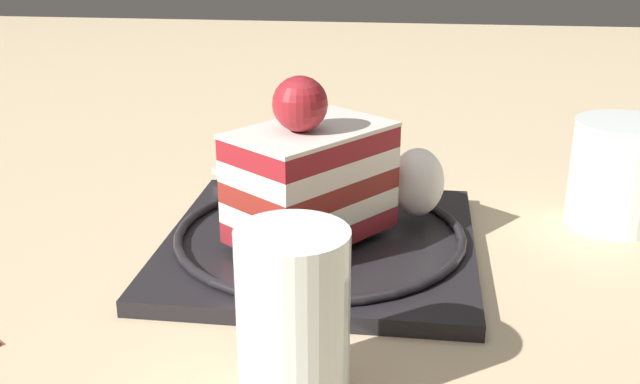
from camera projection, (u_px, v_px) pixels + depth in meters
The scene contains 7 objects.
ground_plane at pixel (340, 245), 0.59m from camera, with size 2.40×2.40×0.00m, color tan.
dessert_plate at pixel (320, 241), 0.58m from camera, with size 0.23×0.23×0.02m.
cake_slice at pixel (310, 176), 0.55m from camera, with size 0.14×0.13×0.12m.
whipped_cream_dollop at pixel (417, 182), 0.59m from camera, with size 0.04×0.04×0.05m, color white.
fork at pixel (254, 190), 0.64m from camera, with size 0.10×0.09×0.00m.
drink_glass_near at pixel (293, 328), 0.39m from camera, with size 0.06×0.06×0.10m.
drink_glass_far at pixel (620, 178), 0.62m from camera, with size 0.08×0.08×0.09m.
Camera 1 is at (0.53, 0.05, 0.25)m, focal length 42.57 mm.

